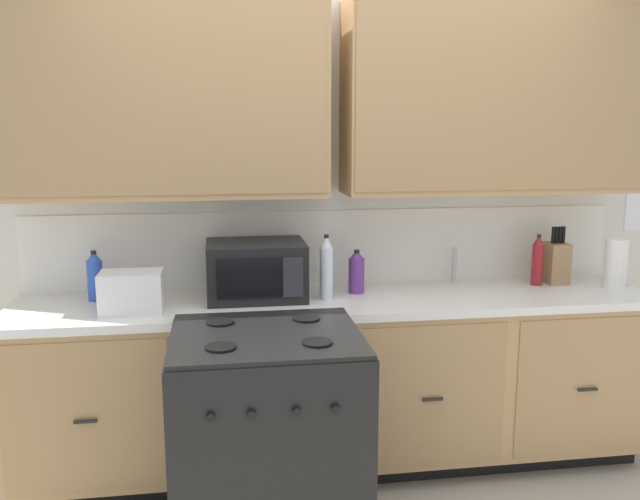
{
  "coord_description": "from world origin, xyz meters",
  "views": [
    {
      "loc": [
        -0.58,
        -2.87,
        1.75
      ],
      "look_at": [
        -0.1,
        0.27,
        1.15
      ],
      "focal_mm": 37.57,
      "sensor_mm": 36.0,
      "label": 1
    }
  ],
  "objects_px": {
    "knife_block": "(556,262)",
    "microwave": "(256,270)",
    "stove_range": "(268,443)",
    "bottle_red": "(538,260)",
    "paper_towel_roll": "(615,263)",
    "bottle_blue": "(95,276)",
    "bottle_violet": "(356,272)",
    "toaster": "(131,292)",
    "bottle_clear": "(326,268)"
  },
  "relations": [
    {
      "from": "microwave",
      "to": "bottle_clear",
      "type": "xyz_separation_m",
      "value": [
        0.34,
        -0.08,
        0.02
      ]
    },
    {
      "from": "stove_range",
      "to": "bottle_clear",
      "type": "height_order",
      "value": "bottle_clear"
    },
    {
      "from": "microwave",
      "to": "toaster",
      "type": "height_order",
      "value": "microwave"
    },
    {
      "from": "stove_range",
      "to": "bottle_blue",
      "type": "distance_m",
      "value": 1.22
    },
    {
      "from": "stove_range",
      "to": "microwave",
      "type": "bearing_deg",
      "value": 89.75
    },
    {
      "from": "knife_block",
      "to": "microwave",
      "type": "bearing_deg",
      "value": -177.47
    },
    {
      "from": "toaster",
      "to": "bottle_clear",
      "type": "height_order",
      "value": "bottle_clear"
    },
    {
      "from": "bottle_red",
      "to": "toaster",
      "type": "bearing_deg",
      "value": -173.91
    },
    {
      "from": "microwave",
      "to": "bottle_blue",
      "type": "distance_m",
      "value": 0.78
    },
    {
      "from": "paper_towel_roll",
      "to": "bottle_blue",
      "type": "relative_size",
      "value": 1.05
    },
    {
      "from": "knife_block",
      "to": "bottle_blue",
      "type": "bearing_deg",
      "value": -179.84
    },
    {
      "from": "microwave",
      "to": "knife_block",
      "type": "relative_size",
      "value": 1.55
    },
    {
      "from": "stove_range",
      "to": "microwave",
      "type": "distance_m",
      "value": 0.9
    },
    {
      "from": "knife_block",
      "to": "stove_range",
      "type": "bearing_deg",
      "value": -154.71
    },
    {
      "from": "stove_range",
      "to": "bottle_red",
      "type": "bearing_deg",
      "value": 26.15
    },
    {
      "from": "stove_range",
      "to": "bottle_blue",
      "type": "bearing_deg",
      "value": 135.61
    },
    {
      "from": "microwave",
      "to": "bottle_violet",
      "type": "height_order",
      "value": "microwave"
    },
    {
      "from": "bottle_blue",
      "to": "bottle_violet",
      "type": "distance_m",
      "value": 1.29
    },
    {
      "from": "toaster",
      "to": "bottle_violet",
      "type": "distance_m",
      "value": 1.11
    },
    {
      "from": "paper_towel_roll",
      "to": "bottle_violet",
      "type": "distance_m",
      "value": 1.37
    },
    {
      "from": "bottle_red",
      "to": "bottle_violet",
      "type": "relative_size",
      "value": 1.23
    },
    {
      "from": "bottle_violet",
      "to": "paper_towel_roll",
      "type": "bearing_deg",
      "value": -4.18
    },
    {
      "from": "knife_block",
      "to": "bottle_clear",
      "type": "relative_size",
      "value": 0.96
    },
    {
      "from": "paper_towel_roll",
      "to": "bottle_blue",
      "type": "distance_m",
      "value": 2.66
    },
    {
      "from": "knife_block",
      "to": "bottle_clear",
      "type": "bearing_deg",
      "value": -173.35
    },
    {
      "from": "microwave",
      "to": "bottle_clear",
      "type": "bearing_deg",
      "value": -12.93
    },
    {
      "from": "stove_range",
      "to": "toaster",
      "type": "distance_m",
      "value": 0.94
    },
    {
      "from": "microwave",
      "to": "knife_block",
      "type": "xyz_separation_m",
      "value": [
        1.62,
        0.07,
        -0.02
      ]
    },
    {
      "from": "microwave",
      "to": "bottle_violet",
      "type": "distance_m",
      "value": 0.51
    },
    {
      "from": "bottle_blue",
      "to": "microwave",
      "type": "bearing_deg",
      "value": -4.77
    },
    {
      "from": "bottle_clear",
      "to": "microwave",
      "type": "bearing_deg",
      "value": 167.07
    },
    {
      "from": "microwave",
      "to": "bottle_red",
      "type": "height_order",
      "value": "microwave"
    },
    {
      "from": "microwave",
      "to": "bottle_violet",
      "type": "xyz_separation_m",
      "value": [
        0.51,
        0.03,
        -0.03
      ]
    },
    {
      "from": "knife_block",
      "to": "bottle_violet",
      "type": "height_order",
      "value": "knife_block"
    },
    {
      "from": "knife_block",
      "to": "bottle_red",
      "type": "relative_size",
      "value": 1.13
    },
    {
      "from": "stove_range",
      "to": "paper_towel_roll",
      "type": "height_order",
      "value": "paper_towel_roll"
    },
    {
      "from": "bottle_violet",
      "to": "bottle_clear",
      "type": "bearing_deg",
      "value": -148.79
    },
    {
      "from": "knife_block",
      "to": "paper_towel_roll",
      "type": "height_order",
      "value": "knife_block"
    },
    {
      "from": "paper_towel_roll",
      "to": "microwave",
      "type": "bearing_deg",
      "value": 177.77
    },
    {
      "from": "bottle_blue",
      "to": "bottle_violet",
      "type": "height_order",
      "value": "bottle_blue"
    },
    {
      "from": "stove_range",
      "to": "knife_block",
      "type": "height_order",
      "value": "knife_block"
    },
    {
      "from": "toaster",
      "to": "paper_towel_roll",
      "type": "xyz_separation_m",
      "value": [
        2.46,
        0.11,
        0.03
      ]
    },
    {
      "from": "bottle_red",
      "to": "bottle_violet",
      "type": "distance_m",
      "value": 0.99
    },
    {
      "from": "microwave",
      "to": "bottle_blue",
      "type": "height_order",
      "value": "microwave"
    },
    {
      "from": "paper_towel_roll",
      "to": "stove_range",
      "type": "bearing_deg",
      "value": -161.71
    },
    {
      "from": "paper_towel_roll",
      "to": "bottle_red",
      "type": "xyz_separation_m",
      "value": [
        -0.38,
        0.12,
        0.0
      ]
    },
    {
      "from": "bottle_clear",
      "to": "bottle_blue",
      "type": "distance_m",
      "value": 1.13
    },
    {
      "from": "stove_range",
      "to": "microwave",
      "type": "height_order",
      "value": "microwave"
    },
    {
      "from": "bottle_blue",
      "to": "bottle_red",
      "type": "height_order",
      "value": "bottle_red"
    },
    {
      "from": "toaster",
      "to": "knife_block",
      "type": "bearing_deg",
      "value": 6.5
    }
  ]
}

